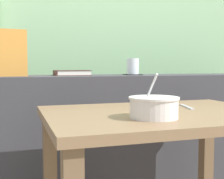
{
  "coord_description": "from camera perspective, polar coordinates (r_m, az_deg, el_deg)",
  "views": [
    {
      "loc": [
        -0.6,
        -1.31,
        0.89
      ],
      "look_at": [
        -0.03,
        0.44,
        0.75
      ],
      "focal_mm": 49.92,
      "sensor_mm": 36.0,
      "label": 1
    }
  ],
  "objects": [
    {
      "name": "coaster_square",
      "position": [
        2.0,
        3.81,
        2.74
      ],
      "size": [
        0.1,
        0.1,
        0.0
      ],
      "primitive_type": "cube",
      "color": "black",
      "rests_on": "dark_console_ledge"
    },
    {
      "name": "outdoor_backdrop",
      "position": [
        2.64,
        -4.53,
        15.54
      ],
      "size": [
        4.8,
        0.08,
        2.8
      ],
      "primitive_type": "cube",
      "color": "#8EBC89",
      "rests_on": "ground"
    },
    {
      "name": "juice_glass",
      "position": [
        2.0,
        3.82,
        4.13
      ],
      "size": [
        0.08,
        0.08,
        0.1
      ],
      "color": "white",
      "rests_on": "coaster_square"
    },
    {
      "name": "breakfast_table",
      "position": [
        1.35,
        8.89,
        -9.03
      ],
      "size": [
        0.96,
        0.69,
        0.7
      ],
      "color": "brown",
      "rests_on": "ground"
    },
    {
      "name": "fork_utensil",
      "position": [
        1.48,
        13.46,
        -3.07
      ],
      "size": [
        0.05,
        0.17,
        0.01
      ],
      "primitive_type": "cube",
      "rotation": [
        0.0,
        0.0,
        -0.23
      ],
      "color": "silver",
      "rests_on": "breakfast_table"
    },
    {
      "name": "closed_book",
      "position": [
        1.94,
        -7.37,
        3.05
      ],
      "size": [
        0.22,
        0.15,
        0.03
      ],
      "color": "#47231E",
      "rests_on": "dark_console_ledge"
    },
    {
      "name": "dark_console_ledge",
      "position": [
        2.01,
        0.02,
        -9.27
      ],
      "size": [
        2.8,
        0.39,
        0.83
      ],
      "primitive_type": "cube",
      "color": "#38383D",
      "rests_on": "ground"
    },
    {
      "name": "soup_bowl",
      "position": [
        1.15,
        7.67,
        -3.25
      ],
      "size": [
        0.19,
        0.19,
        0.17
      ],
      "color": "silver",
      "rests_on": "breakfast_table"
    }
  ]
}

